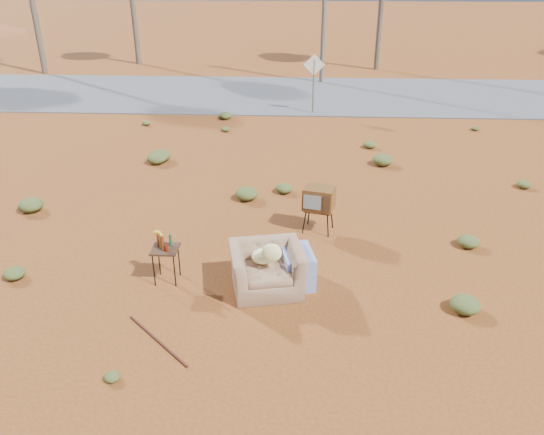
{
  "coord_description": "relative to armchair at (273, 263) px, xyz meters",
  "views": [
    {
      "loc": [
        0.99,
        -7.87,
        5.32
      ],
      "look_at": [
        0.51,
        1.32,
        0.8
      ],
      "focal_mm": 35.0,
      "sensor_mm": 36.0,
      "label": 1
    }
  ],
  "objects": [
    {
      "name": "tv_unit",
      "position": [
        0.87,
        2.24,
        0.24
      ],
      "size": [
        0.73,
        0.65,
        1.01
      ],
      "rotation": [
        0.0,
        0.0,
        -0.26
      ],
      "color": "black",
      "rests_on": "ground"
    },
    {
      "name": "road_sign",
      "position": [
        0.91,
        11.89,
        0.99
      ],
      "size": [
        0.78,
        0.06,
        2.19
      ],
      "color": "brown",
      "rests_on": "ground"
    },
    {
      "name": "armchair",
      "position": [
        0.0,
        0.0,
        0.0
      ],
      "size": [
        1.58,
        1.21,
        1.09
      ],
      "rotation": [
        0.0,
        0.0,
        0.21
      ],
      "color": "#8B684B",
      "rests_on": "ground"
    },
    {
      "name": "ground",
      "position": [
        -0.59,
        -0.11,
        -0.51
      ],
      "size": [
        140.0,
        140.0,
        0.0
      ],
      "primitive_type": "plane",
      "color": "brown",
      "rests_on": "ground"
    },
    {
      "name": "rusty_bar",
      "position": [
        -1.7,
        -1.59,
        -0.49
      ],
      "size": [
        1.19,
        1.15,
        0.04
      ],
      "primitive_type": "cylinder",
      "rotation": [
        0.0,
        1.57,
        -0.77
      ],
      "color": "#4F1E15",
      "rests_on": "ground"
    },
    {
      "name": "highway",
      "position": [
        -0.59,
        14.89,
        -0.49
      ],
      "size": [
        140.0,
        7.0,
        0.04
      ],
      "primitive_type": "cube",
      "color": "#565659",
      "rests_on": "ground"
    },
    {
      "name": "side_table",
      "position": [
        -1.96,
        0.15,
        0.19
      ],
      "size": [
        0.47,
        0.47,
        0.95
      ],
      "rotation": [
        0.0,
        0.0,
        -0.01
      ],
      "color": "#3C2416",
      "rests_on": "ground"
    },
    {
      "name": "scrub_patch",
      "position": [
        -1.41,
        4.29,
        -0.37
      ],
      "size": [
        17.49,
        8.07,
        0.33
      ],
      "color": "#4D5826",
      "rests_on": "ground"
    }
  ]
}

